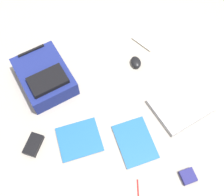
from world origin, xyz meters
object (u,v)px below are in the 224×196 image
computer_mouse (136,62)px  pen_black (138,192)px  backpack (45,77)px  power_brick (34,145)px  laptop (180,106)px  book_blue (79,140)px  book_manual (152,35)px  earbud_pouch (188,176)px  book_comic (135,142)px

computer_mouse → pen_black: computer_mouse is taller
backpack → power_brick: 0.43m
pen_black → laptop: bearing=41.2°
book_blue → book_manual: book_manual is taller
backpack → laptop: bearing=-31.9°
power_brick → earbud_pouch: bearing=-31.7°
book_manual → computer_mouse: 0.28m
book_manual → pen_black: 1.09m
book_comic → earbud_pouch: earbud_pouch is taller
computer_mouse → backpack: bearing=-178.8°
book_comic → pen_black: bearing=-108.8°
book_manual → earbud_pouch: 1.01m
backpack → computer_mouse: 0.61m
book_comic → power_brick: size_ratio=2.10×
book_manual → pen_black: (-0.51, -0.97, -0.00)m
laptop → book_blue: (-0.66, 0.01, -0.01)m
laptop → book_comic: bearing=-161.3°
earbud_pouch → pen_black: bearing=176.6°
pen_black → computer_mouse: bearing=68.7°
laptop → power_brick: bearing=175.8°
book_comic → computer_mouse: size_ratio=2.88×
laptop → backpack: bearing=148.1°
laptop → pen_black: 0.59m
computer_mouse → power_brick: size_ratio=0.73×
backpack → book_blue: size_ratio=1.69×
laptop → book_blue: 0.66m
backpack → power_brick: size_ratio=3.29×
pen_black → earbud_pouch: bearing=-3.4°
book_manual → pen_black: size_ratio=2.14×
book_manual → computer_mouse: (-0.20, -0.19, 0.01)m
book_manual → earbud_pouch: earbud_pouch is taller
backpack → laptop: backpack is taller
book_blue → book_comic: (0.30, -0.13, -0.00)m
book_manual → book_comic: 0.81m
laptop → computer_mouse: 0.42m
backpack → computer_mouse: backpack is taller
book_blue → pen_black: (0.21, -0.39, -0.00)m
book_comic → computer_mouse: computer_mouse is taller
book_manual → book_blue: bearing=-141.5°
pen_black → book_manual: bearing=62.3°
book_manual → power_brick: power_brick is taller
book_comic → computer_mouse: 0.55m
backpack → book_blue: backpack is taller
laptop → book_manual: size_ratio=1.29×
book_blue → power_brick: 0.27m
computer_mouse → book_blue: bearing=-135.7°
computer_mouse → power_brick: (-0.78, -0.33, -0.00)m
book_comic → pen_black: (-0.09, -0.27, -0.00)m
laptop → power_brick: (-0.91, 0.07, -0.00)m
backpack → laptop: size_ratio=1.14×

